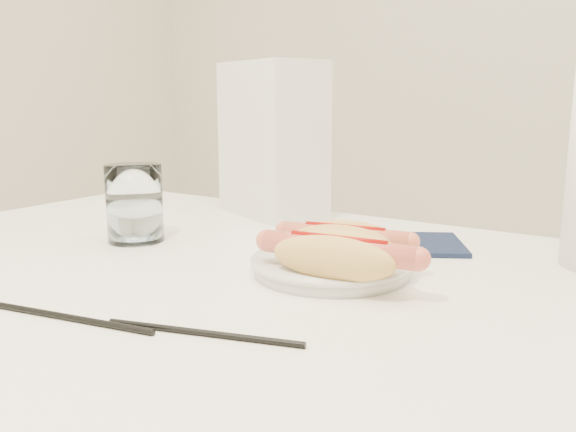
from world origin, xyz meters
The scene contains 9 objects.
table centered at (0.00, 0.00, 0.69)m, with size 1.20×0.80×0.75m.
plate centered at (0.11, 0.05, 0.76)m, with size 0.19×0.19×0.02m, color silver.
hotdog_left centered at (0.12, 0.07, 0.79)m, with size 0.16×0.09×0.04m.
hotdog_right centered at (0.15, 0.00, 0.79)m, with size 0.18×0.09×0.05m.
water_glass centered at (-0.21, 0.04, 0.81)m, with size 0.08×0.08×0.11m, color white.
chopstick_near centered at (-0.03, -0.23, 0.75)m, with size 0.01×0.01×0.21m, color black.
chopstick_far centered at (0.11, -0.18, 0.75)m, with size 0.01×0.01×0.19m, color black.
napkin_box centered at (-0.16, 0.32, 0.89)m, with size 0.20×0.11×0.27m, color silver.
navy_napkin centered at (0.15, 0.24, 0.75)m, with size 0.13×0.13×0.01m, color #101833.
Camera 1 is at (0.46, -0.57, 0.96)m, focal length 37.52 mm.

